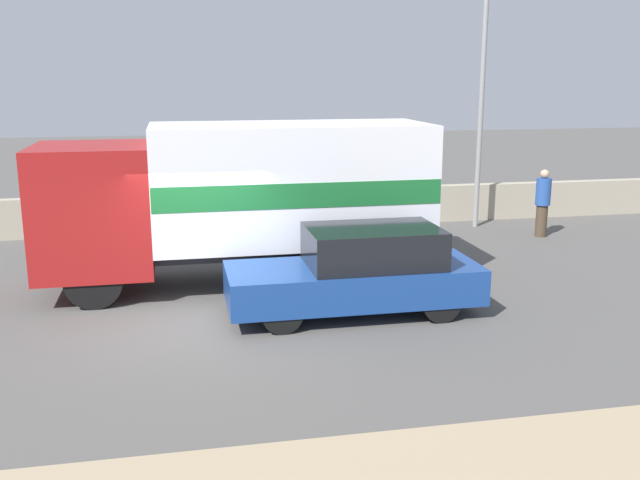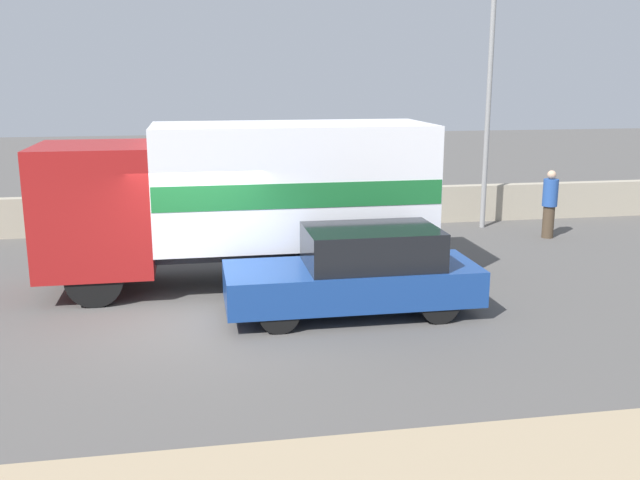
{
  "view_description": "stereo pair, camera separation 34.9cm",
  "coord_description": "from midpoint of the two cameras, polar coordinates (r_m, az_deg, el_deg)",
  "views": [
    {
      "loc": [
        -0.38,
        -12.12,
        4.24
      ],
      "look_at": [
        2.3,
        0.95,
        1.13
      ],
      "focal_mm": 40.0,
      "sensor_mm": 36.0,
      "label": 1
    },
    {
      "loc": [
        -0.04,
        -12.19,
        4.24
      ],
      "look_at": [
        2.3,
        0.95,
        1.13
      ],
      "focal_mm": 40.0,
      "sensor_mm": 36.0,
      "label": 2
    }
  ],
  "objects": [
    {
      "name": "ground_plane",
      "position": [
        12.88,
        -8.66,
        -6.25
      ],
      "size": [
        80.0,
        80.0,
        0.0
      ],
      "primitive_type": "plane",
      "color": "#514F4C"
    },
    {
      "name": "stone_wall_backdrop",
      "position": [
        19.92,
        -9.33,
        2.23
      ],
      "size": [
        60.0,
        0.35,
        1.06
      ],
      "color": "#A39984",
      "rests_on": "ground_plane"
    },
    {
      "name": "street_lamp",
      "position": [
        20.34,
        13.99,
        13.66
      ],
      "size": [
        0.56,
        0.28,
        7.99
      ],
      "color": "gray",
      "rests_on": "ground_plane"
    },
    {
      "name": "box_truck",
      "position": [
        14.51,
        -5.21,
        3.74
      ],
      "size": [
        7.77,
        2.43,
        3.27
      ],
      "rotation": [
        0.0,
        0.0,
        3.14
      ],
      "color": "maroon",
      "rests_on": "ground_plane"
    },
    {
      "name": "car_hatchback",
      "position": [
        12.81,
        3.83,
        -2.57
      ],
      "size": [
        4.53,
        1.72,
        1.58
      ],
      "rotation": [
        0.0,
        0.0,
        3.14
      ],
      "color": "navy",
      "rests_on": "ground_plane"
    },
    {
      "name": "pedestrian",
      "position": [
        19.76,
        18.38,
        2.82
      ],
      "size": [
        0.39,
        0.39,
        1.8
      ],
      "color": "#473828",
      "rests_on": "ground_plane"
    }
  ]
}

